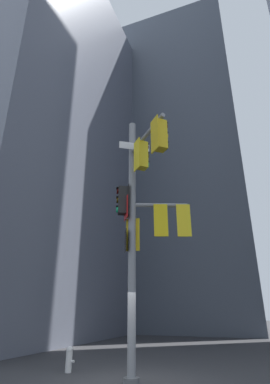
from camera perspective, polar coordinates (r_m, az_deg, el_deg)
The scene contains 5 objects.
ground at distance 10.18m, azimuth -0.70°, elevation -32.89°, with size 120.00×120.00×0.00m, color #38383A.
building_tower_left at distance 29.96m, azimuth -22.82°, elevation 8.70°, with size 17.67×17.67×32.53m, color slate.
building_mid_block at distance 37.88m, azimuth 8.61°, elevation 4.51°, with size 14.46×14.46×37.06m, color #4C5460.
signal_pole_assembly at distance 10.21m, azimuth 1.47°, elevation -3.81°, with size 2.50×2.90×8.84m.
fire_hydrant at distance 11.95m, azimuth -12.51°, elevation -28.72°, with size 0.33×0.23×0.81m.
Camera 1 is at (3.65, -9.30, 1.99)m, focal length 27.83 mm.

